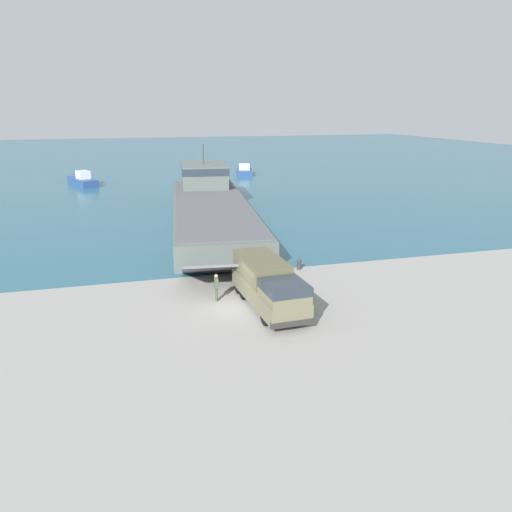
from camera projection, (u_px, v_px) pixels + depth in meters
The scene contains 8 objects.
ground_plane at pixel (239, 307), 30.17m from camera, with size 240.00×240.00×0.00m, color gray.
water_surface at pixel (144, 159), 119.27m from camera, with size 240.00×180.00×0.01m, color #285B70.
landing_craft at pixel (209, 201), 55.33m from camera, with size 11.68×40.15×7.26m.
military_truck at pixel (269, 284), 29.72m from camera, with size 2.81×7.76×2.76m.
soldier_on_ramp at pixel (216, 286), 30.88m from camera, with size 0.28×0.46×1.74m.
moored_boat_a at pixel (244, 171), 90.19m from camera, with size 3.93×6.93×2.02m.
moored_boat_b at pixel (83, 180), 77.81m from camera, with size 5.03×8.13×2.29m.
mooring_bollard at pixel (299, 264), 37.12m from camera, with size 0.37×0.37×0.82m.
Camera 1 is at (-6.50, -27.30, 11.55)m, focal length 35.00 mm.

